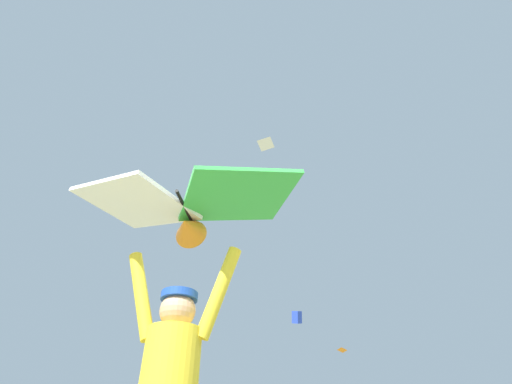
# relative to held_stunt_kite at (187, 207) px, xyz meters

# --- Properties ---
(held_stunt_kite) EXTENTS (1.71, 1.08, 0.40)m
(held_stunt_kite) POSITION_rel_held_stunt_kite_xyz_m (0.00, 0.00, 0.00)
(held_stunt_kite) COLOR black
(distant_kite_white_low_right) EXTENTS (1.24, 1.23, 0.30)m
(distant_kite_white_low_right) POSITION_rel_held_stunt_kite_xyz_m (-4.29, 14.47, 14.72)
(distant_kite_white_low_right) COLOR white
(distant_kite_blue_mid_left) EXTENTS (1.08, 1.22, 1.43)m
(distant_kite_blue_mid_left) POSITION_rel_held_stunt_kite_xyz_m (-8.31, 34.86, 10.47)
(distant_kite_blue_mid_left) COLOR blue
(distant_kite_orange_high_left) EXTENTS (0.55, 0.52, 0.24)m
(distant_kite_orange_high_left) POSITION_rel_held_stunt_kite_xyz_m (-2.78, 25.06, 4.77)
(distant_kite_orange_high_left) COLOR orange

